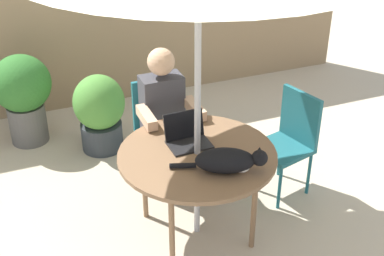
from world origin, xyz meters
The scene contains 10 objects.
ground_plane centered at (0.00, 0.00, 0.00)m, with size 14.00×14.00×0.00m, color #BCAD93.
fence_back centered at (0.00, 2.46, 0.81)m, with size 5.64×0.08×1.62m, color #937756.
patio_table centered at (0.00, 0.00, 0.66)m, with size 1.13×1.13×0.71m.
chair_occupied centered at (0.00, 0.85, 0.51)m, with size 0.40×0.40×0.88m.
chair_empty centered at (0.92, 0.24, 0.51)m, with size 0.49×0.49×0.88m.
person_seated centered at (0.00, 0.69, 0.68)m, with size 0.48×0.48×1.22m.
laptop centered at (-0.02, 0.17, 0.77)m, with size 0.30×0.26×0.21m.
cat centered at (0.11, -0.29, 0.79)m, with size 0.61×0.34×0.17m.
potted_plant_near_fence centered at (-1.02, 1.86, 0.52)m, with size 0.56×0.56×0.89m.
potted_plant_by_chair centered at (-0.39, 1.46, 0.40)m, with size 0.48×0.48×0.75m.
Camera 1 is at (-1.20, -2.91, 2.72)m, focal length 49.50 mm.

